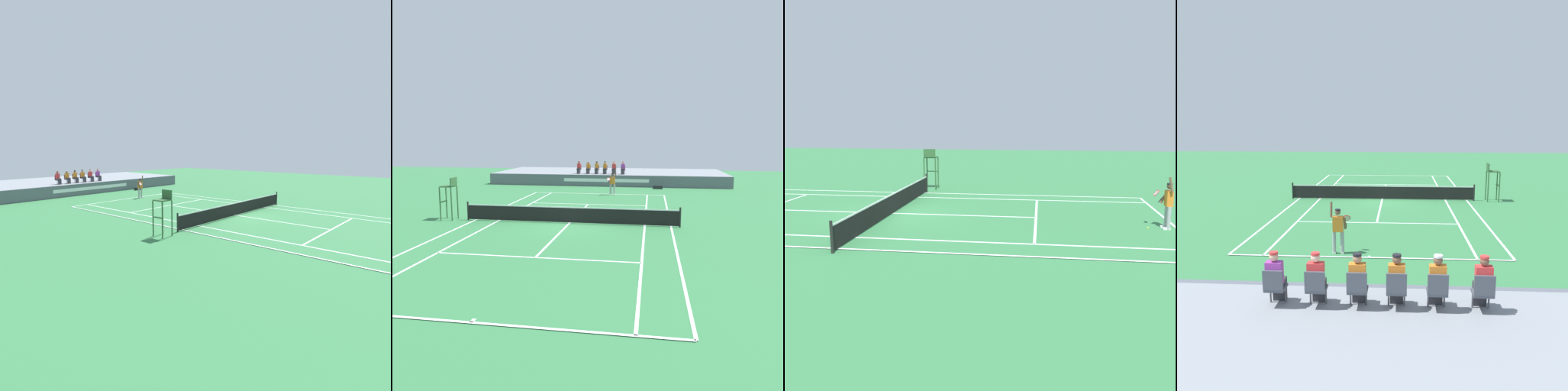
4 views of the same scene
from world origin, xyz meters
The scene contains 15 objects.
ground_plane centered at (0.00, 0.00, 0.00)m, with size 80.00×80.00×0.00m, color #337542.
court centered at (0.00, 0.00, 0.01)m, with size 11.08×23.88×0.03m.
net centered at (0.00, 0.00, 0.52)m, with size 11.98×0.10×1.07m.
barrier_wall centered at (0.00, 17.37, 0.57)m, with size 24.08×0.25×1.14m.
bleacher_platform centered at (0.00, 22.36, 0.57)m, with size 24.08×9.73×1.14m, color gray.
spectator_seated_0 centered at (-2.95, 18.60, 1.75)m, with size 0.44×0.60×1.27m.
spectator_seated_1 centered at (-1.98, 18.60, 1.75)m, with size 0.44×0.60×1.27m.
spectator_seated_2 centered at (-1.10, 18.60, 1.75)m, with size 0.44×0.60×1.27m.
spectator_seated_3 centered at (-0.25, 18.60, 1.75)m, with size 0.44×0.60×1.27m.
spectator_seated_4 centered at (0.66, 18.60, 1.75)m, with size 0.44×0.60×1.27m.
spectator_seated_5 centered at (1.58, 18.60, 1.75)m, with size 0.44×0.60×1.27m.
tennis_player centered at (1.23, 11.46, 0.99)m, with size 0.76×0.63×2.08m.
tennis_ball centered at (1.24, 10.77, 0.03)m, with size 0.07×0.07×0.07m, color #D1E533.
umpire_chair centered at (-7.03, 0.00, 1.56)m, with size 0.77×0.77×2.44m.
equipment_bag centered at (5.04, 16.25, 0.16)m, with size 0.92×0.37×0.32m.
Camera 2 is at (4.38, -20.46, 4.56)m, focal length 35.61 mm.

